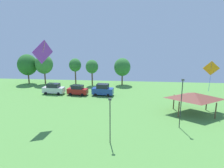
{
  "coord_description": "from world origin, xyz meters",
  "views": [
    {
      "loc": [
        3.3,
        3.14,
        12.29
      ],
      "look_at": [
        1.89,
        17.41,
        8.96
      ],
      "focal_mm": 32.0,
      "sensor_mm": 36.0,
      "label": 1
    }
  ],
  "objects": [
    {
      "name": "parked_car_second_from_left",
      "position": [
        -8.42,
        44.53,
        1.1
      ],
      "size": [
        4.6,
        2.31,
        2.21
      ],
      "rotation": [
        0.0,
        0.0,
        -0.11
      ],
      "color": "maroon",
      "rests_on": "ground"
    },
    {
      "name": "parked_car_leftmost",
      "position": [
        -13.97,
        44.85,
        1.18
      ],
      "size": [
        4.89,
        2.25,
        2.4
      ],
      "rotation": [
        0.0,
        0.0,
        -0.06
      ],
      "color": "silver",
      "rests_on": "ground"
    },
    {
      "name": "light_post_1",
      "position": [
        0.92,
        24.83,
        3.17
      ],
      "size": [
        0.36,
        0.2,
        5.56
      ],
      "color": "#2D2D33",
      "rests_on": "ground"
    },
    {
      "name": "light_post_0",
      "position": [
        10.14,
        29.89,
        3.89
      ],
      "size": [
        0.36,
        0.2,
        6.97
      ],
      "color": "#2D2D33",
      "rests_on": "ground"
    },
    {
      "name": "treeline_tree_1",
      "position": [
        -20.02,
        54.15,
        5.4
      ],
      "size": [
        4.65,
        4.65,
        7.97
      ],
      "color": "brown",
      "rests_on": "ground"
    },
    {
      "name": "kite_flying_10",
      "position": [
        -9.24,
        30.52,
        10.33
      ],
      "size": [
        1.7,
        3.13,
        3.44
      ],
      "color": "purple"
    },
    {
      "name": "treeline_tree_4",
      "position": [
        0.85,
        55.34,
        4.77
      ],
      "size": [
        4.3,
        4.3,
        7.15
      ],
      "color": "brown",
      "rests_on": "ground"
    },
    {
      "name": "treeline_tree_3",
      "position": [
        -7.03,
        54.14,
        4.92
      ],
      "size": [
        3.26,
        3.26,
        6.75
      ],
      "color": "brown",
      "rests_on": "ground"
    },
    {
      "name": "treeline_tree_2",
      "position": [
        -11.91,
        55.46,
        5.1
      ],
      "size": [
        3.24,
        3.24,
        6.92
      ],
      "color": "brown",
      "rests_on": "ground"
    },
    {
      "name": "kite_flying_2",
      "position": [
        17.18,
        39.3,
        6.94
      ],
      "size": [
        2.66,
        0.86,
        5.48
      ],
      "color": "orange"
    },
    {
      "name": "treeline_tree_0",
      "position": [
        -24.78,
        54.32,
        5.17
      ],
      "size": [
        5.17,
        5.17,
        8.02
      ],
      "color": "brown",
      "rests_on": "ground"
    },
    {
      "name": "park_pavilion",
      "position": [
        13.62,
        35.61,
        3.08
      ],
      "size": [
        7.2,
        5.04,
        3.6
      ],
      "color": "brown",
      "rests_on": "ground"
    },
    {
      "name": "parked_car_third_from_left",
      "position": [
        -2.86,
        44.72,
        1.26
      ],
      "size": [
        4.71,
        2.4,
        2.57
      ],
      "rotation": [
        0.0,
        0.0,
        -0.09
      ],
      "color": "#234299",
      "rests_on": "ground"
    }
  ]
}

